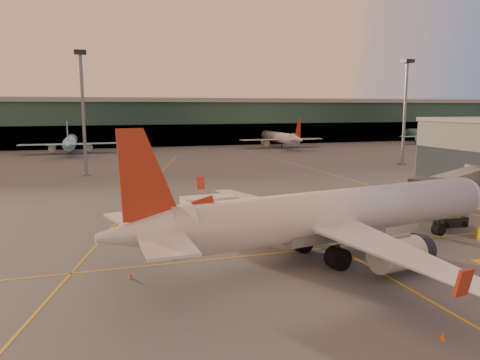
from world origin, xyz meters
name	(u,v)px	position (x,y,z in m)	size (l,w,h in m)	color
ground	(314,268)	(0.00, 0.00, 0.00)	(600.00, 600.00, 0.00)	#4C4F54
taxi_markings	(162,189)	(-7.32, 44.49, 0.01)	(100.12, 173.00, 0.01)	gold
terminal	(144,122)	(0.00, 141.79, 8.76)	(400.00, 20.00, 17.60)	#19382D
mast_west_near	(83,104)	(-20.00, 66.00, 14.86)	(2.40, 2.40, 25.60)	slate
mast_east_near	(405,104)	(55.00, 62.00, 14.86)	(2.40, 2.40, 25.60)	slate
distant_aircraft_row	(85,153)	(-21.00, 118.00, 0.00)	(290.00, 34.00, 13.00)	#96E2FC
main_airplane	(328,216)	(2.48, 2.17, 4.12)	(41.93, 38.01, 12.69)	silver
jet_bridge	(461,185)	(26.96, 12.18, 4.29)	(20.52, 13.01, 6.15)	slate
catering_truck	(209,214)	(-6.49, 12.72, 2.59)	(6.02, 2.96, 4.56)	#B11921
pushback_tug	(451,220)	(22.44, 8.54, 0.75)	(3.71, 2.18, 1.85)	black
cone_tail	(130,276)	(-15.90, 2.26, 0.24)	(0.39, 0.39, 0.50)	#F45E0C
cone_wing_right	(443,336)	(1.75, -14.21, 0.23)	(0.38, 0.38, 0.48)	#F45E0C
cone_wing_left	(250,213)	(1.16, 21.34, 0.31)	(0.50, 0.50, 0.64)	#F45E0C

